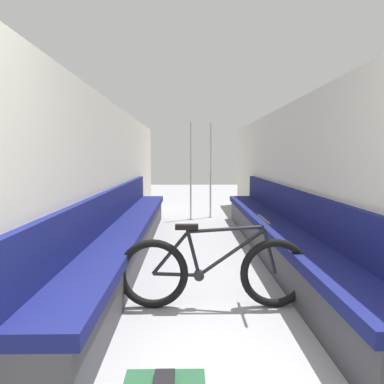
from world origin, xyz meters
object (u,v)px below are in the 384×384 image
bench_seat_row_left (127,235)px  bench_seat_row_right (277,235)px  bicycle (214,271)px  grab_pole_near (191,173)px  grab_pole_far (211,172)px

bench_seat_row_left → bench_seat_row_right: bearing=0.0°
bench_seat_row_right → bicycle: (-0.95, -1.50, 0.02)m
bench_seat_row_left → bicycle: bearing=-55.7°
bench_seat_row_left → grab_pole_near: bearing=72.6°
bench_seat_row_left → bench_seat_row_right: same height
bench_seat_row_left → grab_pole_far: grab_pole_far is taller
bench_seat_row_left → bicycle: 1.82m
bench_seat_row_right → grab_pole_near: grab_pole_near is taller
bench_seat_row_right → grab_pole_far: (-0.68, 2.99, 0.69)m
bench_seat_row_left → bench_seat_row_right: 1.98m
bicycle → grab_pole_far: size_ratio=0.83×
bicycle → grab_pole_near: 4.32m
grab_pole_near → grab_pole_far: size_ratio=1.00×
bicycle → bench_seat_row_right: bearing=54.4°
bench_seat_row_right → bench_seat_row_left: bearing=180.0°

